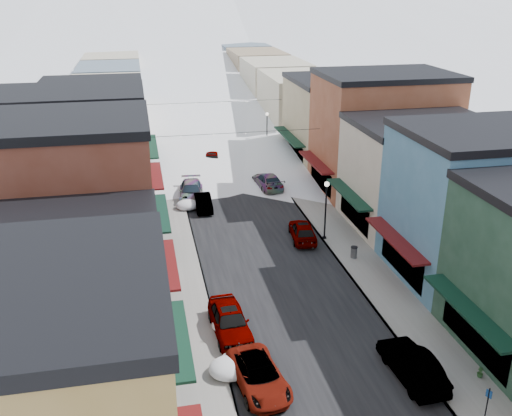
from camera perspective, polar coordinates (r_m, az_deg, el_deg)
name	(u,v)px	position (r m, az deg, el deg)	size (l,w,h in m)	color
road	(210,143)	(74.08, -4.67, 6.54)	(10.00, 160.00, 0.01)	black
sidewalk_left	(158,145)	(73.59, -9.80, 6.25)	(3.20, 160.00, 0.15)	gray
sidewalk_right	(260,139)	(75.11, 0.36, 6.88)	(3.20, 160.00, 0.15)	gray
curb_left	(170,144)	(73.65, -8.59, 6.33)	(0.10, 160.00, 0.15)	slate
curb_right	(248,140)	(74.81, -0.80, 6.81)	(0.10, 160.00, 0.15)	slate
bldg_l_cream	(51,324)	(28.00, -19.78, -10.85)	(11.30, 8.20, 9.50)	beige
bldg_l_brick_near	(56,226)	(34.48, -19.35, -1.71)	(12.30, 8.20, 12.50)	brown
bldg_l_grayblue	(81,202)	(42.90, -17.14, 0.60)	(11.30, 9.20, 9.00)	slate
bldg_l_brick_far	(75,155)	(51.23, -17.62, 5.10)	(13.30, 9.20, 11.00)	brown
bldg_l_tan	(95,132)	(60.90, -15.84, 7.33)	(11.30, 11.20, 10.00)	tan
bldg_r_blue	(476,205)	(41.15, 21.10, 0.31)	(11.30, 9.20, 10.50)	teal
bldg_r_cream	(419,174)	(48.93, 16.02, 3.30)	(12.30, 9.20, 9.00)	#C3B59D
bldg_r_brick_far	(382,133)	(56.58, 12.51, 7.37)	(13.30, 9.20, 11.50)	brown
bldg_r_tan	(337,120)	(65.47, 8.13, 8.67)	(11.30, 11.20, 9.50)	tan
distant_blocks	(191,83)	(95.64, -6.54, 12.35)	(34.00, 55.00, 8.00)	gray
overhead_cables	(223,116)	(60.57, -3.32, 9.20)	(16.40, 15.04, 0.04)	black
car_white_suv	(259,376)	(30.04, 0.28, -16.41)	(2.29, 4.96, 1.38)	silver
car_silver_sedan	(230,321)	(33.86, -2.64, -11.19)	(2.03, 5.06, 1.72)	gray
car_dark_hatch	(203,202)	(51.75, -5.29, 0.55)	(1.42, 4.08, 1.34)	black
car_silver_wagon	(191,191)	(54.38, -6.49, 1.69)	(2.21, 5.43, 1.58)	#A1A4A9
car_green_sedan	(412,365)	(31.59, 15.36, -14.87)	(1.72, 4.94, 1.63)	black
car_gray_suv	(303,231)	(45.61, 4.68, -2.27)	(1.83, 4.56, 1.55)	gray
car_black_sedan	(268,181)	(56.97, 1.19, 2.74)	(2.12, 5.21, 1.51)	black
car_lane_silver	(212,160)	(63.66, -4.44, 4.80)	(1.98, 4.92, 1.68)	#9D9FA5
car_lane_white	(220,132)	(75.94, -3.67, 7.59)	(2.78, 6.04, 1.68)	white
parking_sign	(487,405)	(29.17, 22.09, -17.78)	(0.14, 0.28, 2.19)	black
trash_can	(354,252)	(42.98, 9.77, -4.36)	(0.51, 0.51, 0.87)	#525557
streetlamp_near	(326,203)	(44.83, 7.01, 0.50)	(0.40, 0.40, 4.77)	black
streetlamp_far	(267,127)	(69.20, 1.11, 8.15)	(0.39, 0.39, 4.63)	black
planter_far	(480,372)	(32.78, 21.51, -15.05)	(0.31, 0.31, 0.56)	#285225
snow_pile_near	(230,367)	(30.99, -2.58, -15.60)	(2.28, 2.61, 0.97)	white
snow_pile_mid	(229,323)	(34.43, -2.70, -11.46)	(2.06, 2.47, 0.87)	white
snow_pile_far	(188,205)	(52.04, -6.84, 0.33)	(2.13, 2.51, 0.90)	white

